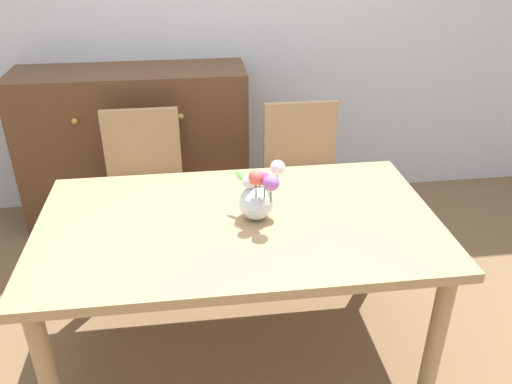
# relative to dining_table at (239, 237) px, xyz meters

# --- Properties ---
(ground_plane) EXTENTS (12.00, 12.00, 0.00)m
(ground_plane) POSITION_rel_dining_table_xyz_m (0.00, 0.00, -0.64)
(ground_plane) COLOR brown
(dining_table) EXTENTS (1.62, 0.93, 0.72)m
(dining_table) POSITION_rel_dining_table_xyz_m (0.00, 0.00, 0.00)
(dining_table) COLOR tan
(dining_table) RESTS_ON ground_plane
(chair_left) EXTENTS (0.42, 0.42, 0.90)m
(chair_left) POSITION_rel_dining_table_xyz_m (-0.45, 0.81, -0.12)
(chair_left) COLOR tan
(chair_left) RESTS_ON ground_plane
(chair_right) EXTENTS (0.42, 0.42, 0.90)m
(chair_right) POSITION_rel_dining_table_xyz_m (0.45, 0.81, -0.12)
(chair_right) COLOR tan
(chair_right) RESTS_ON ground_plane
(dresser) EXTENTS (1.40, 0.47, 1.00)m
(dresser) POSITION_rel_dining_table_xyz_m (-0.53, 1.33, -0.14)
(dresser) COLOR brown
(dresser) RESTS_ON ground_plane
(flower_vase) EXTENTS (0.20, 0.23, 0.24)m
(flower_vase) POSITION_rel_dining_table_xyz_m (0.08, 0.00, 0.19)
(flower_vase) COLOR silver
(flower_vase) RESTS_ON dining_table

